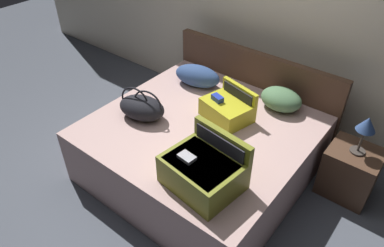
# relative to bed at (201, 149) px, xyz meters

# --- Properties ---
(ground_plane) EXTENTS (12.00, 12.00, 0.00)m
(ground_plane) POSITION_rel_bed_xyz_m (0.00, -0.40, -0.29)
(ground_plane) COLOR #4C515B
(back_wall) EXTENTS (8.00, 0.10, 2.60)m
(back_wall) POSITION_rel_bed_xyz_m (0.00, 1.25, 1.01)
(back_wall) COLOR beige
(back_wall) RESTS_ON ground
(bed) EXTENTS (1.85, 1.77, 0.57)m
(bed) POSITION_rel_bed_xyz_m (0.00, 0.00, 0.00)
(bed) COLOR #BC9993
(bed) RESTS_ON ground
(headboard) EXTENTS (1.88, 0.08, 0.93)m
(headboard) POSITION_rel_bed_xyz_m (0.00, 0.92, 0.18)
(headboard) COLOR #4C3323
(headboard) RESTS_ON ground
(hard_case_large) EXTENTS (0.58, 0.50, 0.39)m
(hard_case_large) POSITION_rel_bed_xyz_m (0.44, -0.56, 0.43)
(hard_case_large) COLOR olive
(hard_case_large) RESTS_ON bed
(hard_case_medium) EXTENTS (0.49, 0.43, 0.29)m
(hard_case_medium) POSITION_rel_bed_xyz_m (0.11, 0.24, 0.39)
(hard_case_medium) COLOR gold
(hard_case_medium) RESTS_ON bed
(duffel_bag) EXTENTS (0.50, 0.38, 0.30)m
(duffel_bag) POSITION_rel_bed_xyz_m (-0.50, -0.24, 0.40)
(duffel_bag) COLOR black
(duffel_bag) RESTS_ON bed
(pillow_near_headboard) EXTENTS (0.53, 0.35, 0.22)m
(pillow_near_headboard) POSITION_rel_bed_xyz_m (-0.46, 0.53, 0.39)
(pillow_near_headboard) COLOR navy
(pillow_near_headboard) RESTS_ON bed
(pillow_center_head) EXTENTS (0.40, 0.32, 0.20)m
(pillow_center_head) POSITION_rel_bed_xyz_m (0.42, 0.69, 0.38)
(pillow_center_head) COLOR #4C724C
(pillow_center_head) RESTS_ON bed
(nightstand) EXTENTS (0.44, 0.40, 0.48)m
(nightstand) POSITION_rel_bed_xyz_m (1.20, 0.63, -0.04)
(nightstand) COLOR #4C3323
(nightstand) RESTS_ON ground
(table_lamp) EXTENTS (0.16, 0.16, 0.36)m
(table_lamp) POSITION_rel_bed_xyz_m (1.20, 0.63, 0.47)
(table_lamp) COLOR #3F3833
(table_lamp) RESTS_ON nightstand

